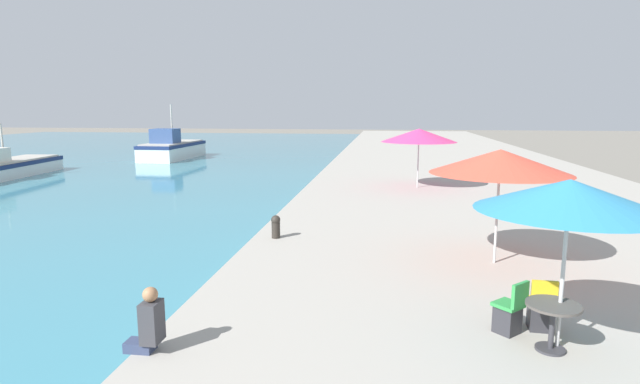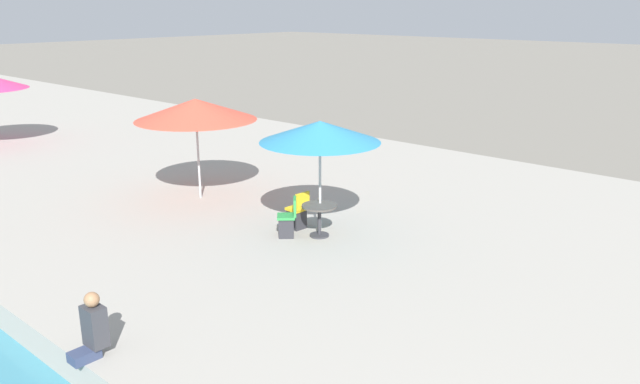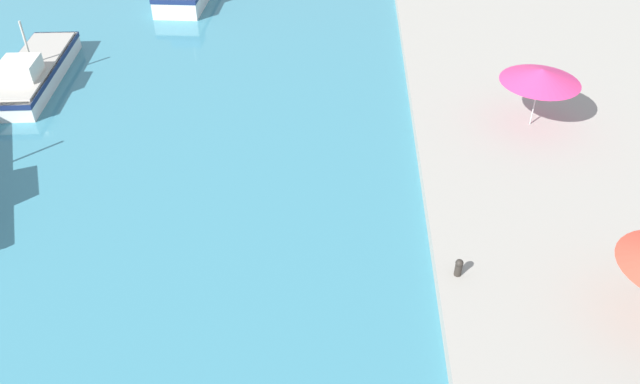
{
  "view_description": "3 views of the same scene",
  "coord_description": "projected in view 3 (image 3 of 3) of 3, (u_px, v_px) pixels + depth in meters",
  "views": [
    {
      "loc": [
        3.72,
        1.09,
        4.22
      ],
      "look_at": [
        1.5,
        17.73,
        1.38
      ],
      "focal_mm": 28.0,
      "sensor_mm": 36.0,
      "label": 1
    },
    {
      "loc": [
        -3.69,
        -0.26,
        5.61
      ],
      "look_at": [
        6.38,
        8.66,
        1.58
      ],
      "focal_mm": 35.0,
      "sensor_mm": 36.0,
      "label": 2
    },
    {
      "loc": [
        -3.17,
        -0.31,
        15.08
      ],
      "look_at": [
        -4.0,
        18.0,
        1.18
      ],
      "focal_mm": 35.0,
      "sensor_mm": 36.0,
      "label": 3
    }
  ],
  "objects": [
    {
      "name": "fishing_boat_mid",
      "position": [
        33.0,
        71.0,
        32.0
      ],
      "size": [
        3.25,
        8.72,
        3.27
      ],
      "rotation": [
        0.0,
        0.0,
        0.09
      ],
      "color": "white",
      "rests_on": "water_basin"
    },
    {
      "name": "cafe_umbrella_striped",
      "position": [
        541.0,
        75.0,
        26.58
      ],
      "size": [
        3.43,
        3.43,
        2.7
      ],
      "color": "#B7B7B7",
      "rests_on": "quay_promenade"
    },
    {
      "name": "quay_promenade",
      "position": [
        529.0,
        22.0,
        38.23
      ],
      "size": [
        16.0,
        90.0,
        0.58
      ],
      "color": "#A39E93",
      "rests_on": "ground_plane"
    },
    {
      "name": "mooring_bollard",
      "position": [
        459.0,
        267.0,
        20.21
      ],
      "size": [
        0.26,
        0.26,
        0.65
      ],
      "color": "#2D2823",
      "rests_on": "quay_promenade"
    }
  ]
}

